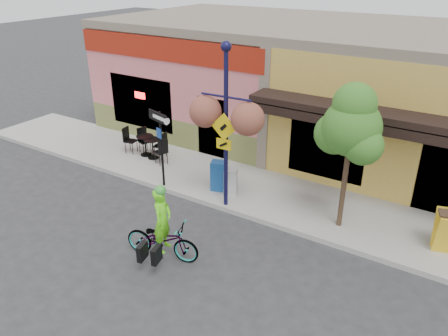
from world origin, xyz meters
name	(u,v)px	position (x,y,z in m)	size (l,w,h in m)	color
ground	(235,227)	(0.00, 0.00, 0.00)	(90.00, 90.00, 0.00)	#2D2D30
sidewalk	(269,194)	(0.00, 2.00, 0.07)	(24.00, 3.00, 0.15)	#9E9B93
curb	(245,215)	(0.00, 0.55, 0.07)	(24.00, 0.12, 0.15)	#A8A59E
building	(336,85)	(0.00, 7.50, 2.25)	(18.20, 8.20, 4.50)	#CF666C
bicycle	(162,240)	(-0.81, -2.08, 0.49)	(0.66, 1.88, 0.99)	maroon
cyclist_rider	(163,229)	(-0.76, -2.08, 0.81)	(0.59, 0.39, 1.62)	#67F119
lamp_post	(226,129)	(-0.73, 0.68, 2.47)	(1.48, 0.59, 4.65)	#15133D
one_way_sign	(162,150)	(-3.01, 0.65, 1.36)	(0.93, 0.20, 2.42)	black
cafe_set_left	(153,146)	(-4.67, 2.07, 0.63)	(1.59, 0.79, 0.95)	black
cafe_set_right	(145,143)	(-5.07, 2.14, 0.64)	(1.63, 0.81, 0.98)	black
newspaper_box_blue	(218,176)	(-1.41, 1.34, 0.62)	(0.42, 0.37, 0.94)	#17498D
newspaper_box_grey	(231,182)	(-0.94, 1.31, 0.55)	(0.37, 0.34, 0.80)	#BEBEBE
street_tree	(348,158)	(2.43, 1.37, 2.12)	(1.53, 1.53, 3.93)	#3D7A26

